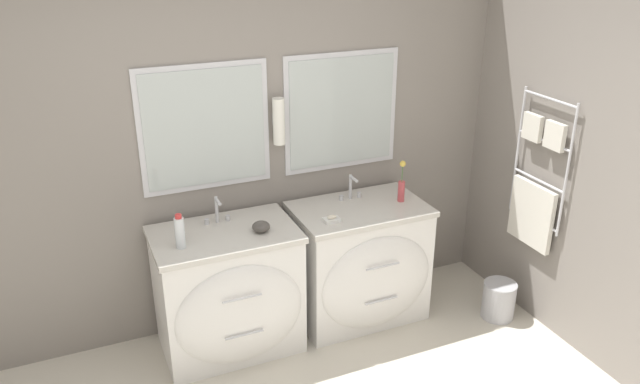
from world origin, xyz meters
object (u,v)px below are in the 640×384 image
toiletry_bottle (180,232)px  flower_vase (402,186)px  vanity_right (361,263)px  vanity_left (229,292)px  waste_bin (499,299)px  amenity_bowl (261,227)px

toiletry_bottle → flower_vase: bearing=2.7°
flower_vase → vanity_right: bearing=-177.4°
vanity_right → toiletry_bottle: size_ratio=4.19×
vanity_right → flower_vase: size_ratio=3.05×
vanity_left → waste_bin: bearing=-12.3°
amenity_bowl → vanity_right: bearing=3.7°
vanity_right → flower_vase: 0.62m
toiletry_bottle → amenity_bowl: bearing=1.2°
amenity_bowl → flower_vase: flower_vase is taller
flower_vase → waste_bin: flower_vase is taller
amenity_bowl → flower_vase: bearing=3.4°
vanity_right → amenity_bowl: bearing=-176.3°
vanity_left → waste_bin: (1.89, -0.41, -0.30)m
vanity_left → toiletry_bottle: size_ratio=4.19×
toiletry_bottle → amenity_bowl: size_ratio=1.92×
vanity_right → toiletry_bottle: 1.36m
vanity_right → toiletry_bottle: (-1.25, -0.06, 0.52)m
vanity_left → amenity_bowl: amenity_bowl is taller
toiletry_bottle → amenity_bowl: (0.51, 0.01, -0.07)m
vanity_right → waste_bin: bearing=-24.1°
toiletry_bottle → vanity_left: bearing=11.6°
vanity_left → flower_vase: bearing=0.6°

